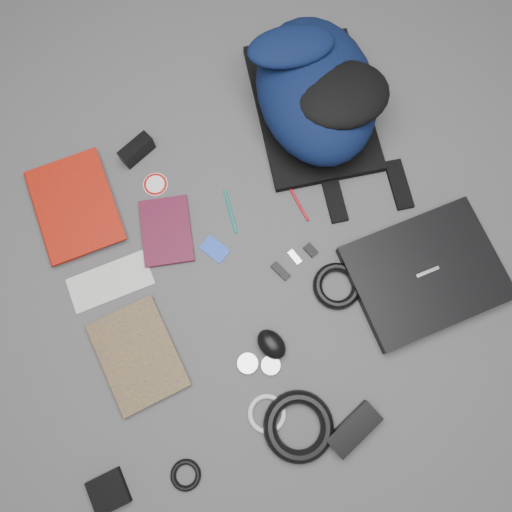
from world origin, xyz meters
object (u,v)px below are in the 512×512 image
mouse (271,344)px  laptop (425,273)px  compact_camera (137,150)px  power_brick (354,429)px  textbook_red (37,220)px  pouch (109,492)px  backpack (316,90)px  comic_book (104,372)px  dvd_case (166,231)px

mouse → laptop: bearing=-17.0°
compact_camera → power_brick: (0.13, -0.93, -0.01)m
compact_camera → textbook_red: bearing=173.4°
laptop → compact_camera: 0.85m
textbook_red → pouch: bearing=-92.1°
compact_camera → backpack: bearing=-28.2°
textbook_red → mouse: 0.72m
backpack → comic_book: 0.93m
compact_camera → pouch: 0.88m
laptop → mouse: (-0.45, 0.04, 0.00)m
dvd_case → mouse: mouse is taller
comic_book → dvd_case: 0.40m
compact_camera → mouse: 0.65m
comic_book → pouch: pouch is taller
power_brick → laptop: bearing=20.1°
textbook_red → pouch: 0.72m
textbook_red → compact_camera: 0.33m
textbook_red → dvd_case: (0.29, -0.20, -0.01)m
compact_camera → mouse: (0.06, -0.65, -0.01)m
laptop → pouch: bearing=-168.4°
comic_book → dvd_case: bearing=42.7°
backpack → laptop: 0.57m
backpack → dvd_case: 0.56m
mouse → pouch: 0.53m
power_brick → pouch: bearing=151.6°
backpack → textbook_red: size_ratio=1.75×
backpack → mouse: bearing=-112.1°
dvd_case → pouch: pouch is taller
backpack → power_brick: size_ratio=3.54×
comic_book → power_brick: (0.47, -0.43, 0.01)m
comic_book → mouse: size_ratio=2.99×
textbook_red → mouse: (0.38, -0.60, 0.01)m
pouch → mouse: bearing=11.8°
comic_book → pouch: 0.28m
textbook_red → pouch: textbook_red is taller
comic_book → backpack: bearing=27.0°
backpack → comic_book: size_ratio=1.94×
dvd_case → compact_camera: 0.25m
backpack → textbook_red: (-0.82, 0.08, -0.09)m
pouch → comic_book: bearing=66.4°
mouse → comic_book: bearing=147.7°
compact_camera → power_brick: bearing=-96.1°
laptop → pouch: laptop is taller
compact_camera → power_brick: 0.94m
textbook_red → comic_book: textbook_red is taller
dvd_case → textbook_red: bearing=166.6°
textbook_red → laptop: bearing=-29.5°
comic_book → dvd_case: size_ratio=1.36×
laptop → mouse: size_ratio=4.46×
comic_book → mouse: (0.40, -0.15, 0.01)m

